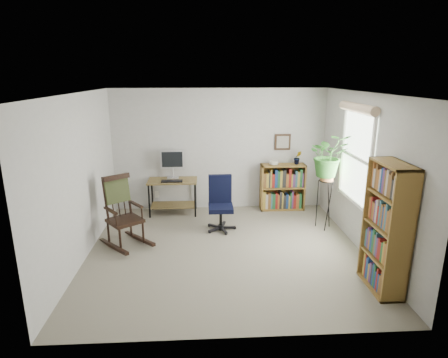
{
  "coord_description": "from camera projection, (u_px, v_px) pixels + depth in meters",
  "views": [
    {
      "loc": [
        -0.33,
        -5.29,
        2.65
      ],
      "look_at": [
        0.0,
        0.4,
        1.05
      ],
      "focal_mm": 30.0,
      "sensor_mm": 36.0,
      "label": 1
    }
  ],
  "objects": [
    {
      "name": "ceiling",
      "position": [
        226.0,
        93.0,
        5.17
      ],
      "size": [
        4.2,
        4.0,
        0.0
      ],
      "primitive_type": "cube",
      "color": "silver",
      "rests_on": "ground"
    },
    {
      "name": "potted_plant_small",
      "position": [
        297.0,
        162.0,
        7.4
      ],
      "size": [
        0.13,
        0.24,
        0.11
      ],
      "primitive_type": "imported",
      "color": "#2B6623",
      "rests_on": "low_bookshelf"
    },
    {
      "name": "monitor",
      "position": [
        172.0,
        164.0,
        7.28
      ],
      "size": [
        0.46,
        0.16,
        0.56
      ],
      "primitive_type": null,
      "color": "silver",
      "rests_on": "desk"
    },
    {
      "name": "wall_left",
      "position": [
        80.0,
        179.0,
        5.38
      ],
      "size": [
        0.0,
        4.0,
        2.4
      ],
      "primitive_type": "cube",
      "color": "#BAB9B5",
      "rests_on": "ground"
    },
    {
      "name": "tall_bookshelf",
      "position": [
        387.0,
        228.0,
        4.6
      ],
      "size": [
        0.31,
        0.72,
        1.65
      ],
      "primitive_type": null,
      "color": "olive",
      "rests_on": "floor"
    },
    {
      "name": "window",
      "position": [
        356.0,
        157.0,
        5.85
      ],
      "size": [
        0.12,
        1.2,
        1.5
      ],
      "primitive_type": null,
      "color": "white",
      "rests_on": "wall_right"
    },
    {
      "name": "floor",
      "position": [
        225.0,
        251.0,
        5.82
      ],
      "size": [
        4.2,
        4.0,
        0.0
      ],
      "primitive_type": "cube",
      "color": "gray",
      "rests_on": "ground"
    },
    {
      "name": "keyboard",
      "position": [
        172.0,
        181.0,
        7.1
      ],
      "size": [
        0.4,
        0.15,
        0.02
      ],
      "primitive_type": "cube",
      "color": "black",
      "rests_on": "desk"
    },
    {
      "name": "wall_right",
      "position": [
        365.0,
        174.0,
        5.62
      ],
      "size": [
        0.0,
        4.0,
        2.4
      ],
      "primitive_type": "cube",
      "color": "#BAB9B5",
      "rests_on": "ground"
    },
    {
      "name": "wall_back",
      "position": [
        219.0,
        150.0,
        7.42
      ],
      "size": [
        4.2,
        0.0,
        2.4
      ],
      "primitive_type": "cube",
      "color": "#BAB9B5",
      "rests_on": "ground"
    },
    {
      "name": "wall_front",
      "position": [
        238.0,
        232.0,
        3.58
      ],
      "size": [
        4.2,
        0.0,
        2.4
      ],
      "primitive_type": "cube",
      "color": "#BAB9B5",
      "rests_on": "ground"
    },
    {
      "name": "low_bookshelf",
      "position": [
        282.0,
        187.0,
        7.52
      ],
      "size": [
        0.88,
        0.29,
        0.93
      ],
      "primitive_type": null,
      "color": "olive",
      "rests_on": "floor"
    },
    {
      "name": "spider_plant",
      "position": [
        330.0,
        134.0,
        6.24
      ],
      "size": [
        1.69,
        1.88,
        1.46
      ],
      "primitive_type": "imported",
      "color": "#2B6623",
      "rests_on": "plant_stand"
    },
    {
      "name": "desk",
      "position": [
        173.0,
        197.0,
        7.31
      ],
      "size": [
        0.94,
        0.52,
        0.68
      ],
      "primitive_type": null,
      "color": "brown",
      "rests_on": "floor"
    },
    {
      "name": "plant_stand",
      "position": [
        325.0,
        201.0,
        6.56
      ],
      "size": [
        0.33,
        0.33,
        1.03
      ],
      "primitive_type": null,
      "rotation": [
        0.0,
        0.0,
        0.2
      ],
      "color": "black",
      "rests_on": "floor"
    },
    {
      "name": "office_chair",
      "position": [
        221.0,
        204.0,
        6.48
      ],
      "size": [
        0.54,
        0.54,
        0.97
      ],
      "primitive_type": null,
      "rotation": [
        0.0,
        0.0,
        0.01
      ],
      "color": "black",
      "rests_on": "floor"
    },
    {
      "name": "framed_picture",
      "position": [
        283.0,
        142.0,
        7.42
      ],
      "size": [
        0.32,
        0.04,
        0.32
      ],
      "primitive_type": null,
      "color": "black",
      "rests_on": "wall_back"
    },
    {
      "name": "rocking_chair",
      "position": [
        124.0,
        211.0,
        5.88
      ],
      "size": [
        1.08,
        1.14,
        1.15
      ],
      "primitive_type": null,
      "rotation": [
        0.0,
        0.0,
        0.66
      ],
      "color": "black",
      "rests_on": "floor"
    }
  ]
}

